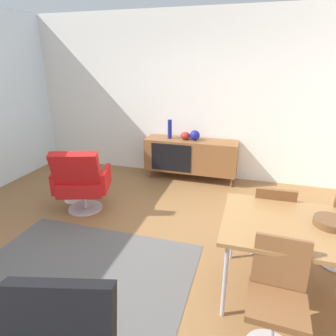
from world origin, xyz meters
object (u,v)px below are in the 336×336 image
vase_cobalt (170,129)px  side_table_round (73,180)px  lounge_chair_red (81,180)px  vase_sculptural_dark (195,135)px  fruit_bowl (71,165)px  dining_chair_back_left (271,217)px  dining_table (322,232)px  vase_ceramic_small (185,136)px  sideboard (191,155)px  wooden_bowl_on_table (330,222)px  dining_chair_front_left (277,295)px

vase_cobalt → side_table_round: vase_cobalt is taller
lounge_chair_red → side_table_round: 0.45m
vase_sculptural_dark → lounge_chair_red: (-1.25, -1.59, -0.34)m
fruit_bowl → dining_chair_back_left: bearing=-11.8°
vase_cobalt → fruit_bowl: vase_cobalt is taller
vase_sculptural_dark → dining_table: vase_sculptural_dark is taller
vase_ceramic_small → dining_table: vase_ceramic_small is taller
fruit_bowl → sideboard: bearing=41.0°
dining_table → vase_cobalt: bearing=129.2°
vase_ceramic_small → fruit_bowl: bearing=-137.0°
wooden_bowl_on_table → lounge_chair_red: 2.99m
sideboard → lounge_chair_red: (-1.19, -1.59, 0.03)m
fruit_bowl → dining_chair_front_left: bearing=-31.3°
vase_sculptural_dark → vase_ceramic_small: 0.17m
fruit_bowl → side_table_round: bearing=-94.6°
dining_chair_back_left → side_table_round: (-2.79, 0.58, -0.15)m
sideboard → fruit_bowl: 2.01m
vase_ceramic_small → dining_chair_back_left: bearing=-54.0°
side_table_round → vase_ceramic_small: bearing=43.1°
vase_ceramic_small → fruit_bowl: size_ratio=0.85×
vase_ceramic_small → vase_sculptural_dark: bearing=0.0°
vase_cobalt → lounge_chair_red: 1.83m
vase_sculptural_dark → side_table_round: bearing=-140.1°
vase_sculptural_dark → vase_ceramic_small: bearing=180.0°
dining_table → dining_chair_front_left: (-0.35, -0.56, -0.23)m
lounge_chair_red → side_table_round: bearing=140.3°
dining_table → side_table_round: dining_table is taller
dining_table → dining_chair_back_left: 0.70m
side_table_round → vase_sculptural_dark: bearing=39.9°
vase_sculptural_dark → fruit_bowl: size_ratio=0.86×
sideboard → dining_chair_back_left: dining_chair_back_left is taller
vase_sculptural_dark → dining_table: size_ratio=0.11×
wooden_bowl_on_table → dining_table: bearing=-135.5°
dining_chair_front_left → side_table_round: 3.27m
dining_chair_front_left → fruit_bowl: 3.27m
dining_chair_back_left → lounge_chair_red: lounge_chair_red is taller
lounge_chair_red → side_table_round: (-0.33, 0.27, -0.15)m
dining_chair_front_left → lounge_chair_red: size_ratio=0.90×
sideboard → dining_chair_back_left: (1.27, -1.90, 0.03)m
vase_cobalt → dining_chair_back_left: bearing=-48.9°
dining_chair_front_left → vase_ceramic_small: bearing=114.6°
wooden_bowl_on_table → side_table_round: (-3.20, 1.08, -0.45)m
vase_ceramic_small → dining_chair_front_left: 3.33m
wooden_bowl_on_table → lounge_chair_red: lounge_chair_red is taller
sideboard → vase_sculptural_dark: vase_sculptural_dark is taller
dining_chair_back_left → fruit_bowl: dining_chair_back_left is taller
sideboard → dining_table: dining_table is taller
vase_ceramic_small → dining_chair_front_left: size_ratio=0.20×
sideboard → dining_table: bearing=-56.6°
sideboard → dining_chair_front_left: (1.27, -3.02, 0.03)m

